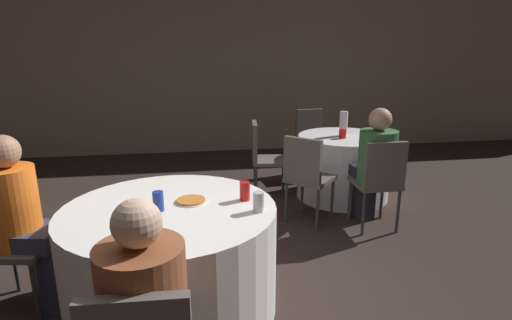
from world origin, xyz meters
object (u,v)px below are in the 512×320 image
Objects in this scene: table_far at (343,166)px; chair_far_south at (380,177)px; table_near at (172,260)px; person_green_jacket at (373,166)px; chair_far_west at (262,153)px; chair_near_west at (3,233)px; pizza_plate_near at (191,201)px; person_orange_shirt at (27,225)px; soda_can_blue at (158,201)px; chair_far_southwest at (306,172)px; soda_can_silver at (258,202)px; chair_far_north at (311,135)px; bottle_far at (343,124)px; soda_can_red at (245,191)px.

chair_far_south reaches higher than table_far.
table_near is 2.16m from person_green_jacket.
chair_far_south is 0.17m from person_green_jacket.
table_far is at bearing 90.00° from chair_far_west.
pizza_plate_near is (1.20, -0.12, 0.20)m from chair_near_west.
chair_far_south is (2.91, 0.73, 0.00)m from chair_near_west.
person_orange_shirt reaches higher than pizza_plate_near.
chair_far_west is (-0.93, 0.11, 0.18)m from table_far.
soda_can_blue is at bearing -143.77° from table_near.
person_green_jacket is at bearing 90.00° from chair_far_south.
soda_can_silver is (-0.68, -1.32, 0.25)m from chair_far_southwest.
chair_near_west is at bearing 35.86° from chair_far_north.
chair_far_south reaches higher than table_near.
chair_far_west is 0.97m from bottle_far.
chair_far_south is at bearing 39.22° from soda_can_silver.
table_far is 1.19× the size of chair_near_west.
chair_near_west reaches higher than pizza_plate_near.
pizza_plate_near reaches higher than table_far.
chair_far_north is at bearing 114.88° from chair_far_southwest.
chair_near_west is at bearing 174.28° from pizza_plate_near.
soda_can_red is at bearing -127.28° from table_far.
soda_can_silver is at bearing 88.49° from chair_near_west.
soda_can_red is 2.27m from bottle_far.
table_near and table_far have the same top height.
table_near is 0.95m from person_orange_shirt.
chair_far_southwest is 0.68m from chair_far_south.
table_near is 3.30m from chair_far_north.
soda_can_blue is (-1.80, -2.83, 0.25)m from chair_far_north.
chair_near_west is 3.05m from person_green_jacket.
bottle_far is (1.36, 1.82, 0.08)m from soda_can_red.
person_orange_shirt is at bearing -161.23° from person_green_jacket.
chair_far_southwest reaches higher than table_near.
chair_far_north is at bearing 143.13° from chair_near_west.
chair_near_west is 7.25× the size of soda_can_silver.
person_green_jacket is 4.18× the size of bottle_far.
person_orange_shirt reaches higher than chair_far_south.
soda_can_red reaches higher than table_near.
chair_far_south is (0.92, -1.04, 0.00)m from chair_far_west.
soda_can_blue is (-1.91, -1.12, 0.19)m from person_green_jacket.
table_far is at bearing 130.10° from chair_near_west.
person_green_jacket is at bearing 30.46° from pizza_plate_near.
bottle_far is (0.91, -0.09, 0.33)m from chair_far_west.
pizza_plate_near is at bearing -16.17° from chair_far_west.
chair_far_north reaches higher than soda_can_red.
soda_can_red is (-1.37, -0.87, 0.25)m from chair_far_south.
person_orange_shirt reaches higher than chair_near_west.
person_green_jacket is 9.51× the size of soda_can_blue.
pizza_plate_near is at bearing 30.98° from soda_can_blue.
chair_far_southwest is 1.50m from soda_can_silver.
person_orange_shirt reaches higher than soda_can_blue.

